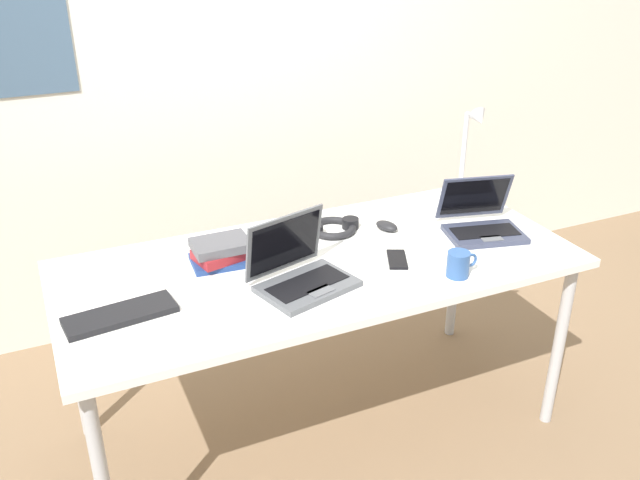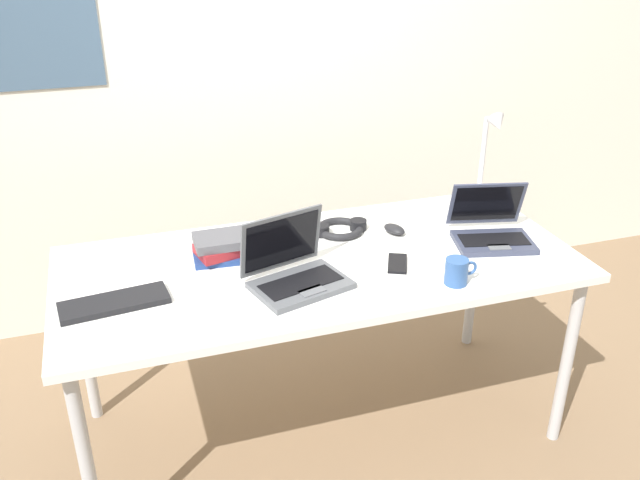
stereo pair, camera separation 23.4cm
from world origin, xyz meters
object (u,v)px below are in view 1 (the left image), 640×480
Objects in this scene: headphones at (333,228)px; coffee_mug at (459,264)px; book_stack at (222,252)px; laptop_near_lamp at (481,222)px; cell_phone at (397,259)px; external_keyboard at (120,315)px; laptop_mid_desk at (300,272)px; computer_mouse at (387,226)px; desk_lamp at (469,153)px.

coffee_mug is (0.23, -0.49, 0.03)m from headphones.
headphones is 0.96× the size of book_stack.
laptop_near_lamp is at bearing -25.06° from headphones.
cell_phone is (-0.41, -0.07, -0.04)m from laptop_near_lamp.
laptop_mid_desk is at bearing -10.49° from external_keyboard.
headphones is at bearing 12.17° from external_keyboard.
headphones reaches higher than computer_mouse.
desk_lamp is 0.72m from coffee_mug.
laptop_near_lamp is 3.44× the size of computer_mouse.
laptop_mid_desk reaches higher than coffee_mug.
coffee_mug is (1.07, -0.20, 0.03)m from external_keyboard.
computer_mouse is at bearing -0.06° from book_stack.
book_stack reaches higher than external_keyboard.
computer_mouse reaches higher than cell_phone.
cell_phone is 0.64× the size of headphones.
cell_phone is 0.61m from book_stack.
laptop_near_lamp is 0.78m from laptop_mid_desk.
headphones is (-0.66, -0.08, -0.18)m from desk_lamp.
desk_lamp is 3.54× the size of coffee_mug.
coffee_mug is at bearing -126.90° from desk_lamp.
external_keyboard is (-1.50, -0.36, -0.19)m from desk_lamp.
laptop_mid_desk is at bearing -53.47° from book_stack.
external_keyboard is 2.43× the size of cell_phone.
external_keyboard is 1.06m from computer_mouse.
desk_lamp is 1.80× the size of book_stack.
headphones is (-0.19, 0.07, -0.00)m from computer_mouse.
headphones is (-0.51, 0.24, -0.03)m from laptop_near_lamp.
headphones is 0.54m from coffee_mug.
laptop_mid_desk is 0.37m from cell_phone.
computer_mouse is (-0.46, -0.15, -0.18)m from desk_lamp.
laptop_near_lamp is at bearing -4.52° from external_keyboard.
desk_lamp is 4.17× the size of computer_mouse.
headphones is at bearing 154.94° from laptop_near_lamp.
book_stack is at bearing 22.35° from external_keyboard.
headphones is at bearing 133.12° from cell_phone.
laptop_near_lamp is at bearing -49.07° from computer_mouse.
book_stack is (-0.56, 0.24, 0.04)m from cell_phone.
external_keyboard is 0.94m from cell_phone.
headphones is at bearing 115.57° from coffee_mug.
laptop_mid_desk is at bearing -173.64° from laptop_near_lamp.
computer_mouse is at bearing -20.77° from headphones.
desk_lamp is at bearing 53.10° from coffee_mug.
headphones is (0.27, 0.32, -0.03)m from laptop_mid_desk.
cell_phone is at bearing -170.07° from laptop_near_lamp.
coffee_mug is at bearing -17.90° from laptop_mid_desk.
desk_lamp is 0.70m from cell_phone.
desk_lamp is 1.55m from external_keyboard.
external_keyboard is (-1.35, -0.05, -0.03)m from laptop_near_lamp.
laptop_mid_desk is at bearing -173.08° from computer_mouse.
computer_mouse is at bearing 28.44° from laptop_mid_desk.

